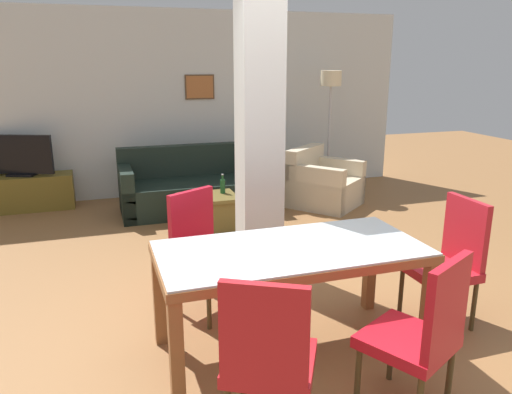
# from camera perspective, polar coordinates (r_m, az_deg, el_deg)

# --- Properties ---
(ground_plane) EXTENTS (18.00, 18.00, 0.00)m
(ground_plane) POSITION_cam_1_polar(r_m,az_deg,el_deg) (3.72, 3.81, -16.93)
(ground_plane) COLOR #936339
(back_wall) EXTENTS (7.20, 0.09, 2.70)m
(back_wall) POSITION_cam_1_polar(r_m,az_deg,el_deg) (7.62, -9.12, 10.41)
(back_wall) COLOR silver
(back_wall) RESTS_ON ground_plane
(divider_pillar) EXTENTS (0.38, 0.33, 2.70)m
(divider_pillar) POSITION_cam_1_polar(r_m,az_deg,el_deg) (4.57, 0.39, 7.38)
(divider_pillar) COLOR silver
(divider_pillar) RESTS_ON ground_plane
(dining_table) EXTENTS (1.80, 0.86, 0.77)m
(dining_table) POSITION_cam_1_polar(r_m,az_deg,el_deg) (3.43, 3.99, -8.17)
(dining_table) COLOR brown
(dining_table) RESTS_ON ground_plane
(dining_chair_near_right) EXTENTS (0.62, 0.62, 0.99)m
(dining_chair_near_right) POSITION_cam_1_polar(r_m,az_deg,el_deg) (3.01, 18.44, -14.32)
(dining_chair_near_right) COLOR red
(dining_chair_near_right) RESTS_ON ground_plane
(dining_chair_far_left) EXTENTS (0.63, 0.63, 0.99)m
(dining_chair_far_left) POSITION_cam_1_polar(r_m,az_deg,el_deg) (4.04, -6.15, -5.78)
(dining_chair_far_left) COLOR red
(dining_chair_far_left) RESTS_ON ground_plane
(dining_chair_head_right) EXTENTS (0.46, 0.46, 0.99)m
(dining_chair_head_right) POSITION_cam_1_polar(r_m,az_deg,el_deg) (4.10, 21.25, -6.42)
(dining_chair_head_right) COLOR red
(dining_chair_head_right) RESTS_ON ground_plane
(dining_chair_near_left) EXTENTS (0.63, 0.63, 0.99)m
(dining_chair_near_left) POSITION_cam_1_polar(r_m,az_deg,el_deg) (2.67, 1.39, -17.57)
(dining_chair_near_left) COLOR red
(dining_chair_near_left) RESTS_ON ground_plane
(sofa) EXTENTS (1.96, 0.89, 0.85)m
(sofa) POSITION_cam_1_polar(r_m,az_deg,el_deg) (6.86, -7.09, 0.95)
(sofa) COLOR black
(sofa) RESTS_ON ground_plane
(armchair) EXTENTS (1.19, 1.19, 0.80)m
(armchair) POSITION_cam_1_polar(r_m,az_deg,el_deg) (7.07, 7.65, 1.30)
(armchair) COLOR beige
(armchair) RESTS_ON ground_plane
(coffee_table) EXTENTS (0.66, 0.53, 0.44)m
(coffee_table) POSITION_cam_1_polar(r_m,az_deg,el_deg) (5.98, -5.43, -1.83)
(coffee_table) COLOR brown
(coffee_table) RESTS_ON ground_plane
(bottle) EXTENTS (0.06, 0.06, 0.24)m
(bottle) POSITION_cam_1_polar(r_m,az_deg,el_deg) (6.00, -3.83, 1.29)
(bottle) COLOR #194C23
(bottle) RESTS_ON coffee_table
(tv_stand) EXTENTS (1.27, 0.40, 0.48)m
(tv_stand) POSITION_cam_1_polar(r_m,az_deg,el_deg) (7.49, -24.93, 0.44)
(tv_stand) COLOR brown
(tv_stand) RESTS_ON ground_plane
(tv_screen) EXTENTS (0.84, 0.37, 0.55)m
(tv_screen) POSITION_cam_1_polar(r_m,az_deg,el_deg) (7.39, -25.37, 4.25)
(tv_screen) COLOR black
(tv_screen) RESTS_ON tv_stand
(floor_lamp) EXTENTS (0.31, 0.31, 1.84)m
(floor_lamp) POSITION_cam_1_polar(r_m,az_deg,el_deg) (7.63, 8.52, 11.88)
(floor_lamp) COLOR #B7B7BC
(floor_lamp) RESTS_ON ground_plane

